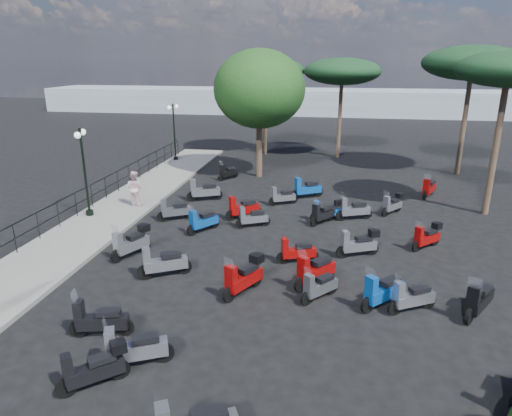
% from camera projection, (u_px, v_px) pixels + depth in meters
% --- Properties ---
extents(ground, '(120.00, 120.00, 0.00)m').
position_uv_depth(ground, '(237.00, 250.00, 17.31)').
color(ground, black).
rests_on(ground, ground).
extents(sidewalk, '(3.00, 30.00, 0.15)m').
position_uv_depth(sidewalk, '(114.00, 213.00, 21.15)').
color(sidewalk, slate).
rests_on(sidewalk, ground).
extents(railing, '(0.04, 26.04, 1.10)m').
position_uv_depth(railing, '(84.00, 196.00, 20.92)').
color(railing, black).
rests_on(railing, sidewalk).
extents(lamp_post_1, '(0.53, 1.12, 3.94)m').
position_uv_depth(lamp_post_1, '(84.00, 167.00, 19.93)').
color(lamp_post_1, black).
rests_on(lamp_post_1, sidewalk).
extents(lamp_post_2, '(0.47, 1.11, 3.84)m').
position_uv_depth(lamp_post_2, '(174.00, 128.00, 31.11)').
color(lamp_post_2, black).
rests_on(lamp_post_2, sidewalk).
extents(pedestrian_far, '(0.90, 0.75, 1.68)m').
position_uv_depth(pedestrian_far, '(134.00, 188.00, 21.78)').
color(pedestrian_far, beige).
rests_on(pedestrian_far, sidewalk).
extents(scooter_0, '(1.31, 1.17, 1.27)m').
position_uv_depth(scooter_0, '(94.00, 369.00, 9.95)').
color(scooter_0, black).
rests_on(scooter_0, ground).
extents(scooter_1, '(1.64, 1.02, 1.44)m').
position_uv_depth(scooter_1, '(163.00, 263.00, 15.01)').
color(scooter_1, black).
rests_on(scooter_1, ground).
extents(scooter_2, '(0.98, 1.63, 1.40)m').
position_uv_depth(scooter_2, '(131.00, 243.00, 16.57)').
color(scooter_2, black).
rests_on(scooter_2, ground).
extents(scooter_3, '(1.06, 1.43, 1.33)m').
position_uv_depth(scooter_3, '(203.00, 221.00, 18.92)').
color(scooter_3, black).
rests_on(scooter_3, ground).
extents(scooter_4, '(1.47, 0.94, 1.30)m').
position_uv_depth(scooter_4, '(175.00, 211.00, 20.29)').
color(scooter_4, black).
rests_on(scooter_4, ground).
extents(scooter_5, '(1.72, 0.95, 1.46)m').
position_uv_depth(scooter_5, '(204.00, 191.00, 23.06)').
color(scooter_5, black).
rests_on(scooter_5, ground).
extents(scooter_6, '(1.63, 0.94, 1.40)m').
position_uv_depth(scooter_6, '(134.00, 349.00, 10.61)').
color(scooter_6, black).
rests_on(scooter_6, ground).
extents(scooter_7, '(1.66, 0.65, 1.34)m').
position_uv_depth(scooter_7, '(99.00, 321.00, 11.80)').
color(scooter_7, black).
rests_on(scooter_7, ground).
extents(scooter_8, '(1.05, 1.66, 1.44)m').
position_uv_depth(scooter_8, '(244.00, 277.00, 13.94)').
color(scooter_8, black).
rests_on(scooter_8, ground).
extents(scooter_9, '(1.48, 1.12, 1.39)m').
position_uv_depth(scooter_9, '(243.00, 208.00, 20.48)').
color(scooter_9, black).
rests_on(scooter_9, ground).
extents(scooter_10, '(1.42, 0.84, 1.23)m').
position_uv_depth(scooter_10, '(252.00, 218.00, 19.45)').
color(scooter_10, black).
rests_on(scooter_10, ground).
extents(scooter_11, '(0.94, 1.34, 1.22)m').
position_uv_depth(scooter_11, '(228.00, 172.00, 27.11)').
color(scooter_11, black).
rests_on(scooter_11, ground).
extents(scooter_13, '(1.08, 1.21, 1.22)m').
position_uv_depth(scooter_13, '(319.00, 287.00, 13.61)').
color(scooter_13, black).
rests_on(scooter_13, ground).
extents(scooter_14, '(1.48, 0.71, 1.22)m').
position_uv_depth(scooter_14, '(297.00, 252.00, 16.07)').
color(scooter_14, black).
rests_on(scooter_14, ground).
extents(scooter_15, '(1.42, 0.77, 1.19)m').
position_uv_depth(scooter_15, '(327.00, 211.00, 20.26)').
color(scooter_15, black).
rests_on(scooter_15, ground).
extents(scooter_16, '(1.36, 0.82, 1.18)m').
position_uv_depth(scooter_16, '(282.00, 197.00, 22.43)').
color(scooter_16, black).
rests_on(scooter_16, ground).
extents(scooter_17, '(1.58, 1.07, 1.43)m').
position_uv_depth(scooter_17, '(307.00, 189.00, 23.48)').
color(scooter_17, black).
rests_on(scooter_17, ground).
extents(scooter_19, '(1.45, 0.92, 1.28)m').
position_uv_depth(scooter_19, '(411.00, 298.00, 12.95)').
color(scooter_19, black).
rests_on(scooter_19, ground).
extents(scooter_20, '(1.25, 1.49, 1.46)m').
position_uv_depth(scooter_20, '(314.00, 271.00, 14.42)').
color(scooter_20, black).
rests_on(scooter_20, ground).
extents(scooter_21, '(1.56, 0.87, 1.32)m').
position_uv_depth(scooter_21, '(358.00, 244.00, 16.57)').
color(scooter_21, black).
rests_on(scooter_21, ground).
extents(scooter_22, '(1.05, 1.31, 1.26)m').
position_uv_depth(scooter_22, '(323.00, 214.00, 19.88)').
color(scooter_22, black).
rests_on(scooter_22, ground).
extents(scooter_23, '(1.07, 1.24, 1.19)m').
position_uv_depth(scooter_23, '(392.00, 205.00, 21.13)').
color(scooter_23, black).
rests_on(scooter_23, ground).
extents(scooter_25, '(1.09, 1.53, 1.40)m').
position_uv_depth(scooter_25, '(478.00, 300.00, 12.73)').
color(scooter_25, black).
rests_on(scooter_25, ground).
extents(scooter_26, '(1.35, 1.32, 1.42)m').
position_uv_depth(scooter_26, '(383.00, 292.00, 13.20)').
color(scooter_26, black).
rests_on(scooter_26, ground).
extents(scooter_27, '(1.22, 1.17, 1.23)m').
position_uv_depth(scooter_27, '(427.00, 237.00, 17.29)').
color(scooter_27, black).
rests_on(scooter_27, ground).
extents(scooter_28, '(1.62, 0.85, 1.36)m').
position_uv_depth(scooter_28, '(353.00, 210.00, 20.34)').
color(scooter_28, black).
rests_on(scooter_28, ground).
extents(scooter_29, '(0.92, 1.59, 1.36)m').
position_uv_depth(scooter_29, '(429.00, 188.00, 23.67)').
color(scooter_29, black).
rests_on(scooter_29, ground).
extents(broadleaf_tree, '(5.33, 5.33, 7.46)m').
position_uv_depth(broadleaf_tree, '(259.00, 89.00, 26.31)').
color(broadleaf_tree, '#38281E').
rests_on(broadleaf_tree, ground).
extents(pine_0, '(5.33, 5.33, 6.95)m').
position_uv_depth(pine_0, '(342.00, 72.00, 31.43)').
color(pine_0, '#38281E').
rests_on(pine_0, ground).
extents(pine_1, '(5.78, 5.78, 7.65)m').
position_uv_depth(pine_1, '(473.00, 63.00, 26.39)').
color(pine_1, '#38281E').
rests_on(pine_1, ground).
extents(pine_2, '(5.62, 5.62, 7.03)m').
position_uv_depth(pine_2, '(265.00, 71.00, 32.60)').
color(pine_2, '#38281E').
rests_on(pine_2, ground).
extents(pine_3, '(4.40, 4.40, 7.24)m').
position_uv_depth(pine_3, '(509.00, 70.00, 19.26)').
color(pine_3, '#38281E').
rests_on(pine_3, ground).
extents(distant_hills, '(70.00, 8.00, 3.00)m').
position_uv_depth(distant_hills, '(310.00, 101.00, 58.91)').
color(distant_hills, gray).
rests_on(distant_hills, ground).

